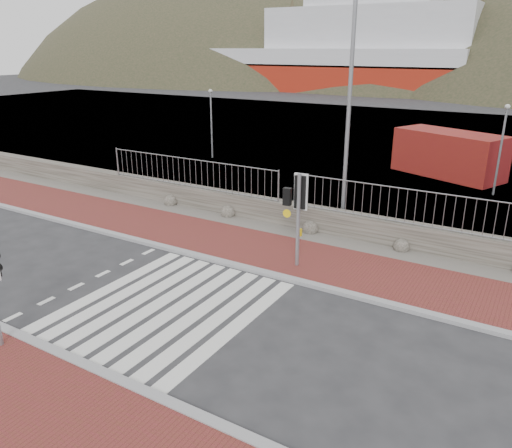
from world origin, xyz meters
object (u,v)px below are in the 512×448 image
Objects in this scene: shipping_container at (449,154)px; traffic_signal_far at (297,201)px; ferry at (329,54)px; streetlight at (353,100)px.

traffic_signal_far is at bearing -73.24° from shipping_container.
ferry reaches higher than shipping_container.
streetlight reaches higher than shipping_container.
ferry is 5.94× the size of streetlight.
traffic_signal_far is 0.54× the size of shipping_container.
ferry is 65.41m from streetlight.
streetlight is (0.01, 4.11, 2.58)m from traffic_signal_far.
ferry is at bearing -71.48° from traffic_signal_far.
streetlight is 11.27m from shipping_container.
ferry is at bearing 142.59° from shipping_container.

